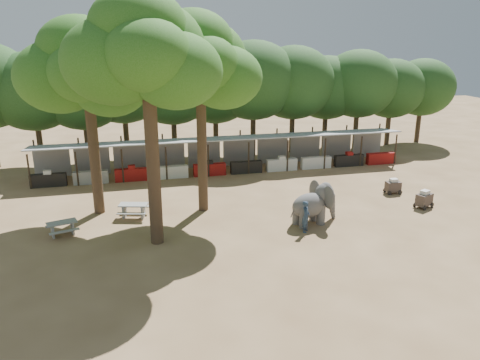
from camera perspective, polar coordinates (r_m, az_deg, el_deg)
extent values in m
plane|color=brown|center=(23.32, 5.34, -8.09)|extent=(100.00, 100.00, 0.00)
cube|color=#929499|center=(35.40, -1.86, 5.09)|extent=(28.00, 2.99, 0.39)
cylinder|color=#2D2319|center=(34.15, -22.52, 1.06)|extent=(0.12, 0.12, 2.40)
cylinder|color=#2D2319|center=(36.69, -21.97, 2.50)|extent=(0.12, 0.12, 2.80)
cube|color=black|center=(34.59, -22.32, -0.02)|extent=(2.38, 0.50, 0.90)
cube|color=gray|center=(36.73, -21.91, 1.88)|extent=(2.52, 0.12, 2.00)
cylinder|color=#2D2319|center=(33.81, -17.84, 1.40)|extent=(0.12, 0.12, 2.40)
cylinder|color=#2D2319|center=(36.37, -17.61, 2.83)|extent=(0.12, 0.12, 2.80)
cube|color=gray|center=(34.25, -17.70, 0.31)|extent=(2.38, 0.50, 0.90)
cube|color=gray|center=(36.41, -17.56, 2.20)|extent=(2.52, 0.12, 2.00)
cylinder|color=#2D2319|center=(33.69, -13.10, 1.74)|extent=(0.12, 0.12, 2.40)
cylinder|color=#2D2319|center=(36.26, -13.20, 3.15)|extent=(0.12, 0.12, 2.80)
cube|color=maroon|center=(34.14, -13.02, 0.63)|extent=(2.38, 0.50, 0.90)
cube|color=gray|center=(36.31, -13.16, 2.52)|extent=(2.52, 0.12, 2.00)
cylinder|color=#2D2319|center=(33.81, -8.36, 2.06)|extent=(0.12, 0.12, 2.40)
cylinder|color=#2D2319|center=(36.37, -8.79, 3.45)|extent=(0.12, 0.12, 2.80)
cube|color=silver|center=(34.25, -8.34, 0.96)|extent=(2.38, 0.50, 0.90)
cube|color=gray|center=(36.42, -8.75, 2.82)|extent=(2.52, 0.12, 2.00)
cylinder|color=#2D2319|center=(34.16, -3.68, 2.37)|extent=(0.12, 0.12, 2.40)
cylinder|color=#2D2319|center=(36.70, -4.43, 3.72)|extent=(0.12, 0.12, 2.80)
cube|color=maroon|center=(34.60, -3.73, 1.27)|extent=(2.38, 0.50, 0.90)
cube|color=gray|center=(36.74, -4.40, 3.10)|extent=(2.52, 0.12, 2.00)
cylinder|color=#2D2319|center=(34.73, 0.88, 2.65)|extent=(0.12, 0.12, 2.40)
cylinder|color=#2D2319|center=(37.23, -0.16, 3.97)|extent=(0.12, 0.12, 2.80)
cube|color=black|center=(35.16, 0.77, 1.57)|extent=(2.38, 0.50, 0.90)
cube|color=gray|center=(37.27, -0.14, 3.36)|extent=(2.52, 0.12, 2.00)
cylinder|color=#2D2319|center=(35.52, 5.26, 2.91)|extent=(0.12, 0.12, 2.40)
cylinder|color=#2D2319|center=(37.96, 3.96, 4.19)|extent=(0.12, 0.12, 2.80)
cube|color=silver|center=(35.94, 5.10, 1.85)|extent=(2.38, 0.50, 0.90)
cube|color=gray|center=(38.01, 3.97, 3.59)|extent=(2.52, 0.12, 2.00)
cylinder|color=#2D2319|center=(36.50, 9.43, 3.14)|extent=(0.12, 0.12, 2.40)
cylinder|color=#2D2319|center=(38.88, 7.91, 4.38)|extent=(0.12, 0.12, 2.80)
cube|color=silver|center=(36.91, 9.23, 2.11)|extent=(2.38, 0.50, 0.90)
cube|color=gray|center=(38.93, 7.92, 3.79)|extent=(2.52, 0.12, 2.00)
cylinder|color=#2D2319|center=(37.66, 13.37, 3.34)|extent=(0.12, 0.12, 2.40)
cylinder|color=#2D2319|center=(39.98, 11.67, 4.54)|extent=(0.12, 0.12, 2.80)
cube|color=black|center=(38.06, 13.13, 2.34)|extent=(2.38, 0.50, 0.90)
cube|color=gray|center=(40.02, 11.66, 3.97)|extent=(2.52, 0.12, 2.00)
cylinder|color=#2D2319|center=(39.00, 17.06, 3.52)|extent=(0.12, 0.12, 2.40)
cylinder|color=#2D2319|center=(41.23, 15.21, 4.67)|extent=(0.12, 0.12, 2.80)
cube|color=maroon|center=(39.38, 16.78, 2.54)|extent=(2.38, 0.50, 0.90)
cube|color=gray|center=(41.28, 15.20, 4.12)|extent=(2.52, 0.12, 2.00)
cylinder|color=#332316|center=(27.49, -17.53, 5.22)|extent=(0.60, 0.60, 9.20)
cone|color=#332316|center=(26.97, -18.44, 14.81)|extent=(0.57, 0.57, 2.88)
ellipsoid|color=#19530D|center=(27.48, -21.08, 11.68)|extent=(4.80, 4.80, 3.94)
ellipsoid|color=#19530D|center=(26.42, -15.53, 11.14)|extent=(4.20, 4.20, 3.44)
ellipsoid|color=#19530D|center=(28.09, -17.70, 13.34)|extent=(5.20, 5.20, 4.26)
ellipsoid|color=#19530D|center=(25.73, -18.41, 12.32)|extent=(3.80, 3.80, 3.12)
ellipsoid|color=#19530D|center=(27.19, -19.06, 14.81)|extent=(4.40, 4.40, 3.61)
cylinder|color=#332316|center=(22.42, -10.71, 4.71)|extent=(0.64, 0.64, 10.40)
cone|color=#332316|center=(21.92, -11.50, 18.10)|extent=(0.61, 0.61, 3.25)
ellipsoid|color=#19530D|center=(22.22, -15.00, 13.82)|extent=(4.80, 4.80, 3.94)
ellipsoid|color=#19530D|center=(21.46, -7.82, 13.06)|extent=(4.20, 4.20, 3.44)
ellipsoid|color=#19530D|center=(23.03, -10.97, 15.68)|extent=(5.20, 5.20, 4.26)
ellipsoid|color=#19530D|center=(20.63, -11.11, 14.69)|extent=(3.80, 3.80, 3.12)
ellipsoid|color=#19530D|center=(22.10, -12.31, 17.62)|extent=(4.40, 4.40, 3.61)
cylinder|color=#332316|center=(26.70, -4.71, 6.07)|extent=(0.56, 0.56, 9.60)
cone|color=#332316|center=(26.20, -4.97, 16.42)|extent=(0.53, 0.53, 3.00)
ellipsoid|color=#19530D|center=(26.38, -8.08, 13.19)|extent=(4.80, 4.80, 3.94)
ellipsoid|color=#19530D|center=(25.92, -1.97, 12.39)|extent=(4.20, 4.20, 3.44)
ellipsoid|color=#19530D|center=(27.34, -4.87, 14.69)|extent=(5.20, 5.20, 4.26)
ellipsoid|color=#19530D|center=(24.96, -4.43, 13.77)|extent=(3.80, 3.80, 3.12)
ellipsoid|color=#19530D|center=(26.36, -5.71, 16.32)|extent=(4.40, 4.40, 3.61)
cylinder|color=#332316|center=(40.87, -27.02, 3.95)|extent=(0.44, 0.44, 3.74)
cylinder|color=#332316|center=(40.22, -22.40, 4.35)|extent=(0.44, 0.44, 3.74)
ellipsoid|color=#163813|center=(39.64, -23.01, 9.50)|extent=(6.46, 5.95, 5.61)
cylinder|color=#332316|center=(39.83, -17.66, 4.73)|extent=(0.44, 0.44, 3.74)
ellipsoid|color=#163813|center=(39.25, -18.15, 9.94)|extent=(6.46, 5.95, 5.61)
cylinder|color=#332316|center=(39.72, -12.86, 5.08)|extent=(0.44, 0.44, 3.74)
ellipsoid|color=#163813|center=(39.14, -13.22, 10.31)|extent=(6.46, 5.95, 5.61)
cylinder|color=#332316|center=(39.89, -8.05, 5.39)|extent=(0.44, 0.44, 3.74)
ellipsoid|color=#163813|center=(39.31, -8.28, 10.61)|extent=(6.46, 5.95, 5.61)
cylinder|color=#332316|center=(40.34, -3.32, 5.66)|extent=(0.44, 0.44, 3.74)
ellipsoid|color=#163813|center=(39.77, -3.41, 10.83)|extent=(6.46, 5.95, 5.61)
cylinder|color=#332316|center=(41.05, 1.28, 5.89)|extent=(0.44, 0.44, 3.74)
ellipsoid|color=#163813|center=(40.49, 1.32, 10.97)|extent=(6.46, 5.95, 5.61)
cylinder|color=#332316|center=(42.01, 5.71, 6.08)|extent=(0.44, 0.44, 3.74)
ellipsoid|color=#163813|center=(41.47, 5.86, 11.04)|extent=(6.46, 5.95, 5.61)
cylinder|color=#332316|center=(43.22, 9.91, 6.22)|extent=(0.44, 0.44, 3.74)
ellipsoid|color=#163813|center=(42.68, 10.17, 11.04)|extent=(6.46, 5.95, 5.61)
cylinder|color=#332316|center=(44.63, 13.87, 6.32)|extent=(0.44, 0.44, 3.74)
ellipsoid|color=#163813|center=(44.12, 14.21, 10.98)|extent=(6.46, 5.95, 5.61)
cylinder|color=#332316|center=(46.25, 17.57, 6.39)|extent=(0.44, 0.44, 3.74)
ellipsoid|color=#163813|center=(45.75, 17.98, 10.88)|extent=(6.46, 5.95, 5.61)
cylinder|color=#332316|center=(48.04, 21.00, 6.43)|extent=(0.44, 0.44, 3.74)
ellipsoid|color=#163813|center=(47.57, 21.48, 10.75)|extent=(6.46, 5.95, 5.61)
ellipsoid|color=#494746|center=(25.76, 8.44, -3.07)|extent=(2.32, 1.69, 1.34)
cylinder|color=#494746|center=(25.39, 7.77, -4.61)|extent=(0.58, 0.58, 1.14)
cylinder|color=#494746|center=(25.87, 6.94, -4.15)|extent=(0.58, 0.58, 1.14)
cylinder|color=#494746|center=(26.03, 9.82, -4.14)|extent=(0.58, 0.58, 1.14)
cylinder|color=#494746|center=(26.50, 8.99, -3.71)|extent=(0.58, 0.58, 1.14)
ellipsoid|color=#494746|center=(26.17, 10.23, -1.72)|extent=(1.35, 1.18, 1.25)
ellipsoid|color=#494746|center=(25.60, 10.73, -2.10)|extent=(0.44, 1.04, 1.28)
ellipsoid|color=#494746|center=(26.50, 9.11, -1.34)|extent=(0.44, 1.04, 1.28)
cone|color=#494746|center=(26.82, 11.17, -3.26)|extent=(0.62, 0.62, 1.41)
imported|color=#26384C|center=(24.83, 8.02, -4.43)|extent=(0.66, 0.74, 1.70)
cube|color=gray|center=(25.90, -20.91, -4.86)|extent=(1.61, 1.09, 0.06)
cube|color=gray|center=(25.97, -21.89, -5.78)|extent=(0.27, 0.59, 0.69)
cube|color=gray|center=(26.10, -19.76, -5.43)|extent=(0.27, 0.59, 0.69)
cube|color=gray|center=(25.51, -20.62, -5.88)|extent=(1.48, 0.66, 0.05)
cube|color=gray|center=(26.50, -21.05, -5.06)|extent=(1.48, 0.66, 0.05)
cube|color=gray|center=(27.20, -12.88, -2.94)|extent=(1.74, 1.14, 0.06)
cube|color=gray|center=(27.47, -13.90, -3.69)|extent=(0.27, 0.64, 0.75)
cube|color=gray|center=(27.21, -11.73, -3.74)|extent=(0.27, 0.64, 0.75)
cube|color=gray|center=(26.78, -13.13, -4.01)|extent=(1.61, 0.68, 0.05)
cube|color=gray|center=(27.84, -12.54, -3.14)|extent=(1.61, 0.68, 0.05)
cube|color=#372C27|center=(30.21, 21.53, -2.23)|extent=(1.17, 0.97, 0.70)
cylinder|color=black|center=(29.84, 21.61, -3.19)|extent=(0.30, 0.18, 0.30)
cylinder|color=black|center=(30.51, 22.38, -2.84)|extent=(0.30, 0.18, 0.30)
cylinder|color=black|center=(30.15, 20.53, -2.86)|extent=(0.30, 0.18, 0.30)
cylinder|color=black|center=(30.81, 21.32, -2.53)|extent=(0.30, 0.18, 0.30)
cube|color=silver|center=(30.07, 21.63, -1.41)|extent=(0.63, 0.58, 0.25)
cube|color=#372C27|center=(32.21, 18.15, -0.76)|extent=(0.96, 0.61, 0.65)
cylinder|color=black|center=(31.88, 17.76, -1.53)|extent=(0.28, 0.07, 0.28)
cylinder|color=black|center=(32.23, 18.94, -1.44)|extent=(0.28, 0.07, 0.28)
cylinder|color=black|center=(32.39, 17.26, -1.18)|extent=(0.28, 0.07, 0.28)
cylinder|color=black|center=(32.74, 18.43, -1.10)|extent=(0.28, 0.07, 0.28)
cube|color=silver|center=(32.09, 18.22, -0.05)|extent=(0.49, 0.40, 0.23)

